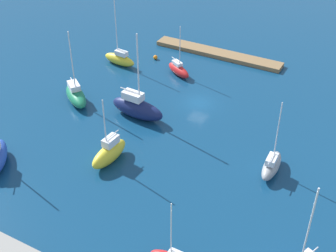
{
  "coord_description": "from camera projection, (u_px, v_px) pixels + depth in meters",
  "views": [
    {
      "loc": [
        -22.89,
        50.88,
        34.51
      ],
      "look_at": [
        0.0,
        9.07,
        1.5
      ],
      "focal_mm": 49.31,
      "sensor_mm": 36.0,
      "label": 1
    }
  ],
  "objects": [
    {
      "name": "sailboat_green_mid_basin",
      "position": [
        76.0,
        95.0,
        65.02
      ],
      "size": [
        6.61,
        5.7,
        10.81
      ],
      "rotation": [
        0.0,
        0.0,
        2.51
      ],
      "color": "#19724C",
      "rests_on": "water"
    },
    {
      "name": "sailboat_navy_lone_north",
      "position": [
        137.0,
        108.0,
        61.58
      ],
      "size": [
        7.97,
        2.85,
        12.13
      ],
      "rotation": [
        0.0,
        0.0,
        3.09
      ],
      "color": "#141E4C",
      "rests_on": "water"
    },
    {
      "name": "mooring_buoy_orange",
      "position": [
        155.0,
        57.0,
        76.48
      ],
      "size": [
        0.72,
        0.72,
        0.72
      ],
      "primitive_type": "sphere",
      "color": "orange",
      "rests_on": "water"
    },
    {
      "name": "sailboat_gray_far_north",
      "position": [
        272.0,
        165.0,
        52.45
      ],
      "size": [
        1.87,
        5.46,
        9.2
      ],
      "rotation": [
        0.0,
        0.0,
        4.75
      ],
      "color": "gray",
      "rests_on": "water"
    },
    {
      "name": "water",
      "position": [
        199.0,
        103.0,
        65.38
      ],
      "size": [
        160.0,
        160.0,
        0.0
      ],
      "primitive_type": "plane",
      "color": "navy",
      "rests_on": "ground"
    },
    {
      "name": "sailboat_yellow_west_end",
      "position": [
        109.0,
        153.0,
        53.91
      ],
      "size": [
        2.26,
        5.88,
        8.64
      ],
      "rotation": [
        0.0,
        0.0,
        1.51
      ],
      "color": "yellow",
      "rests_on": "water"
    },
    {
      "name": "pier_dock",
      "position": [
        218.0,
        53.0,
        77.73
      ],
      "size": [
        22.13,
        2.81,
        0.67
      ],
      "primitive_type": "cube",
      "color": "olive",
      "rests_on": "ground"
    },
    {
      "name": "sailboat_yellow_lone_south",
      "position": [
        120.0,
        59.0,
        74.48
      ],
      "size": [
        5.94,
        2.21,
        10.98
      ],
      "rotation": [
        0.0,
        0.0,
        6.19
      ],
      "color": "yellow",
      "rests_on": "water"
    },
    {
      "name": "sailboat_red_by_breakwater",
      "position": [
        179.0,
        70.0,
        71.72
      ],
      "size": [
        5.2,
        3.79,
        8.12
      ],
      "rotation": [
        0.0,
        0.0,
        2.64
      ],
      "color": "red",
      "rests_on": "water"
    }
  ]
}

